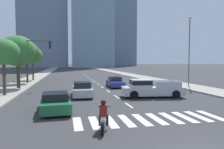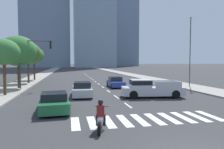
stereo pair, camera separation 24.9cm
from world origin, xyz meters
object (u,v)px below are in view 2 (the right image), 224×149
object	(u,v)px
pickup_truck	(149,89)
street_tree_fourth	(34,55)
street_lamp_east	(190,47)
traffic_signal_far	(32,54)
street_tree_third	(28,53)
sedan_blue_1	(116,82)
street_tree_nearest	(4,52)
motorcycle_lead	(101,118)
street_tree_second	(18,51)
sedan_green_2	(54,102)
sedan_silver_0	(82,90)

from	to	relation	value
pickup_truck	street_tree_fourth	distance (m)	25.05
pickup_truck	street_lamp_east	bearing A→B (deg)	-132.84
traffic_signal_far	street_tree_third	bearing A→B (deg)	103.21
traffic_signal_far	street_lamp_east	size ratio (longest dim) A/B	0.66
sedan_blue_1	street_tree_nearest	world-z (taller)	street_tree_nearest
motorcycle_lead	street_lamp_east	distance (m)	21.64
street_lamp_east	street_tree_second	xyz separation A→B (m)	(-21.81, 1.88, -0.72)
sedan_green_2	street_tree_third	world-z (taller)	street_tree_third
traffic_signal_far	street_tree_nearest	xyz separation A→B (m)	(-1.75, -4.65, -0.03)
sedan_green_2	street_tree_second	world-z (taller)	street_tree_second
motorcycle_lead	sedan_blue_1	distance (m)	17.69
sedan_silver_0	sedan_green_2	bearing A→B (deg)	161.42
traffic_signal_far	street_tree_fourth	distance (m)	13.18
motorcycle_lead	street_tree_third	world-z (taller)	street_tree_third
street_tree_second	street_lamp_east	bearing A→B (deg)	-4.94
sedan_green_2	street_tree_fourth	distance (m)	25.62
pickup_truck	sedan_silver_0	distance (m)	6.39
motorcycle_lead	street_tree_second	world-z (taller)	street_tree_second
sedan_green_2	street_tree_fourth	size ratio (longest dim) A/B	0.77
traffic_signal_far	street_lamp_east	world-z (taller)	street_lamp_east
street_tree_third	sedan_blue_1	bearing A→B (deg)	-29.05
street_lamp_east	street_tree_third	world-z (taller)	street_lamp_east
motorcycle_lead	street_tree_second	xyz separation A→B (m)	(-7.48, 17.39, 4.04)
street_tree_third	traffic_signal_far	bearing A→B (deg)	-76.79
street_tree_nearest	pickup_truck	bearing A→B (deg)	-13.46
traffic_signal_far	street_tree_fourth	xyz separation A→B (m)	(-1.75, 13.07, 0.23)
street_lamp_east	street_tree_fourth	size ratio (longest dim) A/B	1.58
street_tree_second	street_tree_fourth	distance (m)	12.00
sedan_green_2	street_tree_second	distance (m)	14.34
sedan_silver_0	street_tree_nearest	distance (m)	8.16
sedan_green_2	pickup_truck	bearing A→B (deg)	-68.72
pickup_truck	motorcycle_lead	bearing A→B (deg)	63.06
sedan_silver_0	street_tree_nearest	size ratio (longest dim) A/B	0.85
traffic_signal_far	street_tree_nearest	bearing A→B (deg)	-110.60
pickup_truck	street_tree_nearest	xyz separation A→B (m)	(-13.32, 3.19, 3.39)
motorcycle_lead	sedan_silver_0	size ratio (longest dim) A/B	0.48
sedan_silver_0	street_tree_second	xyz separation A→B (m)	(-7.22, 7.01, 3.99)
street_tree_fourth	street_lamp_east	bearing A→B (deg)	-32.49
street_tree_third	motorcycle_lead	bearing A→B (deg)	-72.54
sedan_green_2	street_tree_second	size ratio (longest dim) A/B	0.71
street_tree_nearest	sedan_blue_1	bearing A→B (deg)	24.26
sedan_silver_0	traffic_signal_far	world-z (taller)	traffic_signal_far
traffic_signal_far	street_tree_nearest	size ratio (longest dim) A/B	1.13
street_lamp_east	traffic_signal_far	bearing A→B (deg)	177.66
sedan_blue_1	street_tree_second	size ratio (longest dim) A/B	0.69
street_tree_second	street_tree_fourth	xyz separation A→B (m)	(-0.00, 12.00, -0.16)
motorcycle_lead	sedan_green_2	xyz separation A→B (m)	(-2.47, 4.57, 0.01)
street_tree_nearest	street_tree_second	distance (m)	5.73
traffic_signal_far	street_tree_third	size ratio (longest dim) A/B	0.98
sedan_silver_0	street_tree_third	size ratio (longest dim) A/B	0.74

